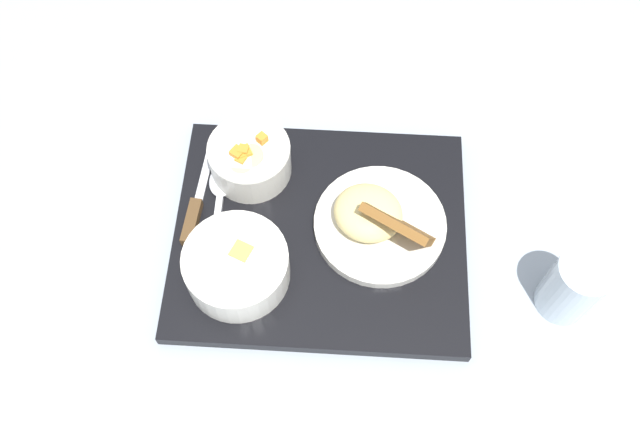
% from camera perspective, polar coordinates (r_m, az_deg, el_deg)
% --- Properties ---
extents(ground_plane, '(4.00, 4.00, 0.00)m').
position_cam_1_polar(ground_plane, '(0.93, 0.00, -1.40)').
color(ground_plane, '#99A3AD').
extents(serving_tray, '(0.41, 0.35, 0.02)m').
position_cam_1_polar(serving_tray, '(0.92, 0.00, -1.14)').
color(serving_tray, black).
rests_on(serving_tray, ground_plane).
extents(bowl_salad, '(0.11, 0.11, 0.07)m').
position_cam_1_polar(bowl_salad, '(0.93, -5.92, 5.27)').
color(bowl_salad, silver).
rests_on(bowl_salad, serving_tray).
extents(bowl_soup, '(0.13, 0.13, 0.06)m').
position_cam_1_polar(bowl_soup, '(0.86, -7.05, -3.79)').
color(bowl_soup, silver).
rests_on(bowl_soup, serving_tray).
extents(plate_main, '(0.18, 0.18, 0.09)m').
position_cam_1_polar(plate_main, '(0.89, 4.89, -0.02)').
color(plate_main, silver).
rests_on(plate_main, serving_tray).
extents(knife, '(0.02, 0.16, 0.02)m').
position_cam_1_polar(knife, '(0.93, -10.55, 0.55)').
color(knife, silver).
rests_on(knife, serving_tray).
extents(spoon, '(0.04, 0.17, 0.01)m').
position_cam_1_polar(spoon, '(0.94, -8.41, 1.94)').
color(spoon, silver).
rests_on(spoon, serving_tray).
extents(glass_water, '(0.07, 0.07, 0.10)m').
position_cam_1_polar(glass_water, '(0.90, 20.44, -5.38)').
color(glass_water, silver).
rests_on(glass_water, ground_plane).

